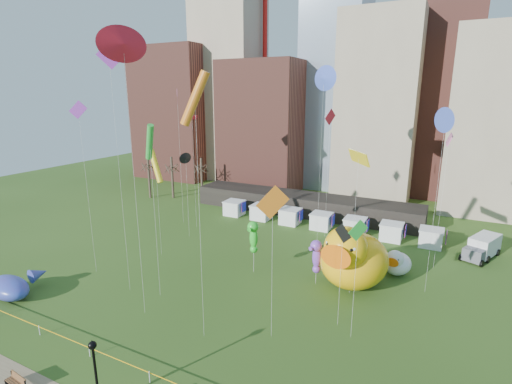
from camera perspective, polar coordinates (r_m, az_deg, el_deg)
The scene contains 31 objects.
ground at distance 31.07m, azimuth -15.44°, elevation -25.53°, with size 160.00×160.00×0.00m, color #2B4816.
skyline at distance 79.42m, azimuth 16.86°, elevation 15.11°, with size 101.00×23.00×68.00m.
pavilion at distance 65.15m, azimuth 7.08°, elevation -1.80°, with size 38.00×6.00×3.20m, color black.
vendor_tents at distance 58.36m, azimuth 9.67°, elevation -4.35°, with size 33.24×2.80×2.40m.
bare_trees at distance 76.01m, azimuth -12.13°, elevation 2.21°, with size 8.44×6.44×8.50m.
caution_tape at distance 30.64m, azimuth -15.53°, elevation -24.55°, with size 50.00×0.06×0.90m.
big_duck at distance 41.25m, azimuth 14.11°, elevation -9.43°, with size 8.01×9.90×7.22m.
small_duck at distance 46.19m, azimuth 20.13°, elevation -9.78°, with size 3.46×4.31×3.15m.
seahorse_green at distance 42.88m, azimuth -0.40°, elevation -6.31°, with size 1.26×1.59×6.06m.
seahorse_purple at distance 41.16m, azimuth 8.97°, elevation -9.05°, with size 1.60×1.79×4.94m.
whale_inflatable at distance 46.21m, azimuth -32.53°, elevation -11.71°, with size 5.81×7.08×2.42m.
park_bench at distance 33.71m, azimuth -31.95°, elevation -22.72°, with size 1.89×0.77×0.94m.
lamppost at distance 28.32m, azimuth -22.75°, elevation -22.81°, with size 0.52×0.52×5.02m.
box_truck at distance 55.38m, azimuth 30.54°, elevation -7.01°, with size 4.48×6.57×2.63m.
kite_0 at distance 56.22m, azimuth -9.44°, elevation 10.59°, with size 0.56×1.98×16.65m.
kite_1 at distance 58.60m, azimuth -11.57°, elevation 13.06°, with size 1.49×1.89×20.29m.
kite_2 at distance 32.68m, azimuth 12.73°, elevation -6.35°, with size 1.58×0.64×9.36m.
kite_3 at distance 31.00m, azimuth 14.87°, elevation -5.92°, with size 1.26×1.26×10.29m.
kite_4 at distance 37.03m, azimuth 14.97°, elevation 4.89°, with size 2.73×3.49×14.51m.
kite_5 at distance 39.50m, azimuth 26.27°, elevation 9.51°, with size 1.41×2.14×18.49m.
kite_6 at distance 29.36m, azimuth 2.49°, elevation -1.85°, with size 2.10×1.67×12.97m.
kite_7 at distance 44.07m, azimuth -24.75°, elevation 10.05°, with size 1.63×0.99×19.00m.
kite_8 at distance 52.07m, azimuth 10.92°, elevation 10.34°, with size 0.83×2.06×17.78m.
kite_9 at distance 46.00m, azimuth 26.71°, elevation 6.91°, with size 0.69×3.78×15.52m.
kite_10 at distance 52.94m, azimuth -10.37°, elevation 4.90°, with size 0.41×1.47×11.92m.
kite_11 at distance 36.45m, azimuth -15.47°, elevation 7.11°, with size 1.98×1.58×17.10m.
kite_12 at distance 47.37m, azimuth -14.63°, elevation 3.72°, with size 2.45×1.42×13.28m.
kite_13 at distance 49.53m, azimuth 10.02°, elevation 16.26°, with size 2.64×2.20×23.00m.
kite_14 at distance 28.56m, azimuth -9.04°, elevation 13.47°, with size 2.43×1.40×21.32m.
kite_15 at distance 38.33m, azimuth -20.84°, elevation 16.98°, with size 1.84×1.31×23.96m.
kite_16 at distance 33.47m, azimuth -19.07°, elevation 19.98°, with size 1.22×2.77×24.79m.
Camera 1 is at (17.00, -16.96, 19.71)m, focal length 27.00 mm.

